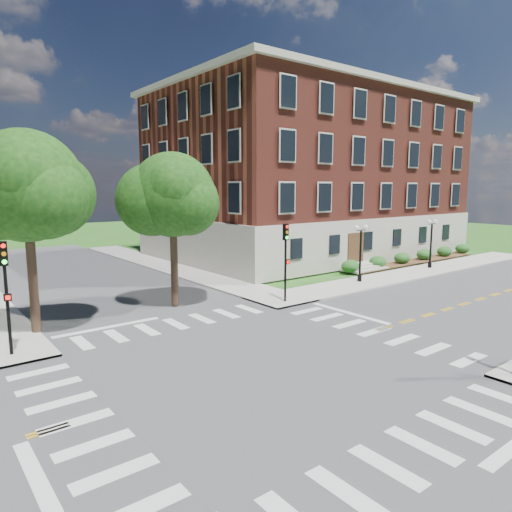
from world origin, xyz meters
TOP-DOWN VIEW (x-y plane):
  - ground at (0.00, 0.00)m, footprint 160.00×160.00m
  - road_ew at (0.00, 0.00)m, footprint 90.00×12.00m
  - road_ns at (0.00, 0.00)m, footprint 12.00×90.00m
  - sidewalk_ne at (15.38, 15.38)m, footprint 34.00×34.00m
  - crosswalk_east at (7.20, 0.00)m, footprint 2.20×10.20m
  - stop_bar_east at (8.80, 3.00)m, footprint 0.40×5.50m
  - main_building at (24.00, 21.99)m, footprint 30.60×22.40m
  - shrub_row at (27.00, 10.80)m, footprint 18.00×2.00m
  - tree_c at (-6.12, 9.94)m, footprint 5.26×5.26m
  - tree_d at (1.68, 10.39)m, footprint 4.92×4.92m
  - traffic_signal_ne at (7.46, 6.97)m, footprint 0.32×0.35m
  - traffic_signal_nw at (-7.69, 7.26)m, footprint 0.36×0.41m
  - twin_lamp_west at (15.88, 8.09)m, footprint 1.36×0.36m
  - twin_lamp_east at (25.44, 8.15)m, footprint 1.36×0.36m

SIDE VIEW (x-z plane):
  - ground at x=0.00m, z-range 0.00..0.00m
  - crosswalk_east at x=7.20m, z-range -0.01..0.01m
  - stop_bar_east at x=8.80m, z-range 0.00..0.00m
  - shrub_row at x=27.00m, z-range -0.65..0.65m
  - road_ew at x=0.00m, z-range 0.00..0.01m
  - road_ns at x=0.00m, z-range 0.00..0.01m
  - sidewalk_ne at x=15.38m, z-range 0.00..0.12m
  - twin_lamp_west at x=15.88m, z-range 0.41..4.64m
  - twin_lamp_east at x=25.44m, z-range 0.41..4.64m
  - traffic_signal_ne at x=7.46m, z-range 0.79..5.59m
  - traffic_signal_nw at x=-7.69m, z-range 0.79..5.59m
  - tree_d at x=1.68m, z-range 2.14..11.15m
  - tree_c at x=-6.12m, z-range 2.30..11.97m
  - main_building at x=24.00m, z-range 0.09..16.59m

